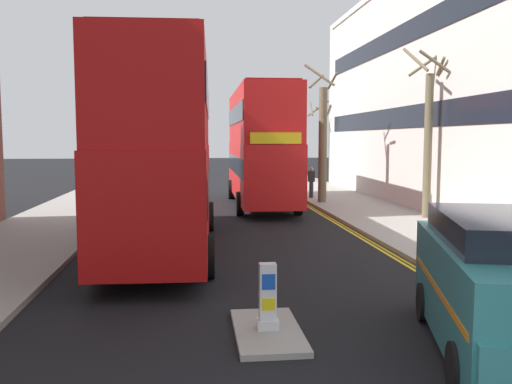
{
  "coord_description": "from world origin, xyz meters",
  "views": [
    {
      "loc": [
        -1.19,
        -4.04,
        3.27
      ],
      "look_at": [
        0.5,
        11.0,
        1.8
      ],
      "focal_mm": 38.64,
      "sensor_mm": 36.0,
      "label": 1
    }
  ],
  "objects_px": {
    "taxi_minivan": "(505,288)",
    "pedestrian_far": "(311,182)",
    "double_decker_bus_oncoming": "(261,144)",
    "keep_left_bollard": "(268,299)",
    "double_decker_bus_away": "(165,147)"
  },
  "relations": [
    {
      "from": "keep_left_bollard",
      "to": "taxi_minivan",
      "type": "bearing_deg",
      "value": -21.99
    },
    {
      "from": "keep_left_bollard",
      "to": "taxi_minivan",
      "type": "relative_size",
      "value": 0.22
    },
    {
      "from": "double_decker_bus_away",
      "to": "taxi_minivan",
      "type": "distance_m",
      "value": 10.36
    },
    {
      "from": "double_decker_bus_away",
      "to": "double_decker_bus_oncoming",
      "type": "bearing_deg",
      "value": 68.62
    },
    {
      "from": "keep_left_bollard",
      "to": "double_decker_bus_oncoming",
      "type": "distance_m",
      "value": 17.88
    },
    {
      "from": "double_decker_bus_oncoming",
      "to": "pedestrian_far",
      "type": "bearing_deg",
      "value": 36.48
    },
    {
      "from": "double_decker_bus_oncoming",
      "to": "pedestrian_far",
      "type": "distance_m",
      "value": 4.24
    },
    {
      "from": "keep_left_bollard",
      "to": "double_decker_bus_away",
      "type": "height_order",
      "value": "double_decker_bus_away"
    },
    {
      "from": "double_decker_bus_away",
      "to": "pedestrian_far",
      "type": "xyz_separation_m",
      "value": [
        7.03,
        12.54,
        -2.04
      ]
    },
    {
      "from": "double_decker_bus_away",
      "to": "double_decker_bus_oncoming",
      "type": "height_order",
      "value": "same"
    },
    {
      "from": "keep_left_bollard",
      "to": "pedestrian_far",
      "type": "relative_size",
      "value": 0.69
    },
    {
      "from": "double_decker_bus_away",
      "to": "pedestrian_far",
      "type": "distance_m",
      "value": 14.53
    },
    {
      "from": "double_decker_bus_away",
      "to": "taxi_minivan",
      "type": "bearing_deg",
      "value": -57.98
    },
    {
      "from": "taxi_minivan",
      "to": "double_decker_bus_away",
      "type": "bearing_deg",
      "value": 122.02
    },
    {
      "from": "taxi_minivan",
      "to": "pedestrian_far",
      "type": "bearing_deg",
      "value": 85.56
    }
  ]
}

